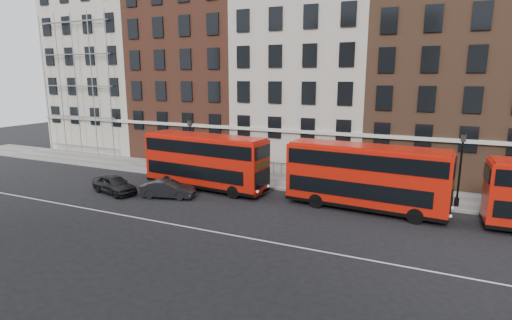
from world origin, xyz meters
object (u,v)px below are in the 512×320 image
at_px(bus_b, 205,160).
at_px(car_front, 168,189).
at_px(bus_c, 365,176).
at_px(car_rear, 114,184).

height_order(bus_b, car_front, bus_b).
height_order(bus_b, bus_c, bus_c).
height_order(bus_b, car_rear, bus_b).
relative_size(bus_c, car_front, 2.68).
bearing_deg(bus_c, car_front, -162.79).
bearing_deg(bus_b, car_front, -107.22).
relative_size(car_rear, car_front, 1.05).
bearing_deg(car_rear, bus_b, -40.48).
bearing_deg(car_front, bus_b, -37.83).
height_order(car_rear, car_front, car_rear).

